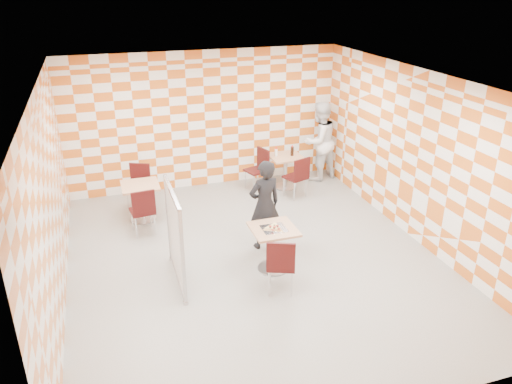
{
  "coord_description": "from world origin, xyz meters",
  "views": [
    {
      "loc": [
        -2.21,
        -6.92,
        4.42
      ],
      "look_at": [
        0.1,
        0.2,
        1.15
      ],
      "focal_mm": 35.0,
      "sensor_mm": 36.0,
      "label": 1
    }
  ],
  "objects_px": {
    "sport_bottle": "(276,152)",
    "chair_empty_near": "(143,208)",
    "chair_empty_far": "(139,183)",
    "chair_main_front": "(281,262)",
    "partition": "(175,236)",
    "man_white": "(319,141)",
    "empty_table": "(141,196)",
    "man_dark": "(265,205)",
    "second_table": "(285,166)",
    "soda_bottle": "(292,151)",
    "chair_second_side": "(259,166)",
    "chair_second_front": "(298,174)",
    "main_table": "(273,241)"
  },
  "relations": [
    {
      "from": "empty_table",
      "to": "man_dark",
      "type": "xyz_separation_m",
      "value": [
        1.93,
        -1.7,
        0.29
      ]
    },
    {
      "from": "main_table",
      "to": "chair_second_front",
      "type": "distance_m",
      "value": 2.89
    },
    {
      "from": "empty_table",
      "to": "second_table",
      "type": "bearing_deg",
      "value": 11.72
    },
    {
      "from": "chair_second_side",
      "to": "chair_empty_far",
      "type": "height_order",
      "value": "same"
    },
    {
      "from": "soda_bottle",
      "to": "chair_main_front",
      "type": "bearing_deg",
      "value": -113.95
    },
    {
      "from": "chair_second_side",
      "to": "second_table",
      "type": "bearing_deg",
      "value": -11.59
    },
    {
      "from": "empty_table",
      "to": "chair_main_front",
      "type": "height_order",
      "value": "chair_main_front"
    },
    {
      "from": "chair_empty_far",
      "to": "man_dark",
      "type": "bearing_deg",
      "value": -50.56
    },
    {
      "from": "empty_table",
      "to": "chair_main_front",
      "type": "distance_m",
      "value": 3.57
    },
    {
      "from": "empty_table",
      "to": "man_dark",
      "type": "distance_m",
      "value": 2.59
    },
    {
      "from": "chair_second_side",
      "to": "empty_table",
      "type": "bearing_deg",
      "value": -163.47
    },
    {
      "from": "chair_main_front",
      "to": "chair_second_side",
      "type": "relative_size",
      "value": 1.0
    },
    {
      "from": "empty_table",
      "to": "chair_empty_near",
      "type": "height_order",
      "value": "chair_empty_near"
    },
    {
      "from": "main_table",
      "to": "partition",
      "type": "bearing_deg",
      "value": 174.82
    },
    {
      "from": "main_table",
      "to": "soda_bottle",
      "type": "relative_size",
      "value": 3.26
    },
    {
      "from": "second_table",
      "to": "sport_bottle",
      "type": "height_order",
      "value": "sport_bottle"
    },
    {
      "from": "main_table",
      "to": "partition",
      "type": "height_order",
      "value": "partition"
    },
    {
      "from": "second_table",
      "to": "chair_empty_near",
      "type": "xyz_separation_m",
      "value": [
        -3.27,
        -1.32,
        0.04
      ]
    },
    {
      "from": "chair_empty_near",
      "to": "sport_bottle",
      "type": "relative_size",
      "value": 4.62
    },
    {
      "from": "chair_empty_far",
      "to": "man_white",
      "type": "bearing_deg",
      "value": 4.68
    },
    {
      "from": "second_table",
      "to": "sport_bottle",
      "type": "xyz_separation_m",
      "value": [
        -0.2,
        0.07,
        0.33
      ]
    },
    {
      "from": "chair_empty_far",
      "to": "chair_main_front",
      "type": "bearing_deg",
      "value": -66.08
    },
    {
      "from": "main_table",
      "to": "second_table",
      "type": "distance_m",
      "value": 3.44
    },
    {
      "from": "chair_empty_near",
      "to": "partition",
      "type": "height_order",
      "value": "partition"
    },
    {
      "from": "sport_bottle",
      "to": "chair_empty_near",
      "type": "bearing_deg",
      "value": -155.69
    },
    {
      "from": "chair_empty_far",
      "to": "partition",
      "type": "distance_m",
      "value": 2.95
    },
    {
      "from": "second_table",
      "to": "partition",
      "type": "xyz_separation_m",
      "value": [
        -2.95,
        -2.99,
        0.28
      ]
    },
    {
      "from": "chair_empty_far",
      "to": "second_table",
      "type": "bearing_deg",
      "value": 1.13
    },
    {
      "from": "second_table",
      "to": "chair_second_side",
      "type": "relative_size",
      "value": 0.81
    },
    {
      "from": "chair_second_front",
      "to": "chair_second_side",
      "type": "bearing_deg",
      "value": 129.46
    },
    {
      "from": "partition",
      "to": "man_dark",
      "type": "relative_size",
      "value": 0.97
    },
    {
      "from": "chair_second_side",
      "to": "sport_bottle",
      "type": "relative_size",
      "value": 4.62
    },
    {
      "from": "chair_empty_near",
      "to": "soda_bottle",
      "type": "relative_size",
      "value": 4.02
    },
    {
      "from": "empty_table",
      "to": "soda_bottle",
      "type": "relative_size",
      "value": 3.26
    },
    {
      "from": "partition",
      "to": "man_white",
      "type": "distance_m",
      "value": 5.07
    },
    {
      "from": "second_table",
      "to": "sport_bottle",
      "type": "relative_size",
      "value": 3.75
    },
    {
      "from": "chair_empty_near",
      "to": "man_white",
      "type": "distance_m",
      "value": 4.5
    },
    {
      "from": "chair_second_front",
      "to": "second_table",
      "type": "bearing_deg",
      "value": 94.08
    },
    {
      "from": "empty_table",
      "to": "soda_bottle",
      "type": "height_order",
      "value": "soda_bottle"
    },
    {
      "from": "empty_table",
      "to": "chair_main_front",
      "type": "bearing_deg",
      "value": -61.7
    },
    {
      "from": "second_table",
      "to": "chair_second_front",
      "type": "distance_m",
      "value": 0.64
    },
    {
      "from": "chair_main_front",
      "to": "man_dark",
      "type": "bearing_deg",
      "value": 80.62
    },
    {
      "from": "main_table",
      "to": "man_dark",
      "type": "xyz_separation_m",
      "value": [
        0.11,
        0.76,
        0.29
      ]
    },
    {
      "from": "main_table",
      "to": "man_white",
      "type": "distance_m",
      "value": 4.16
    },
    {
      "from": "soda_bottle",
      "to": "partition",
      "type": "bearing_deg",
      "value": -136.05
    },
    {
      "from": "chair_second_front",
      "to": "sport_bottle",
      "type": "height_order",
      "value": "sport_bottle"
    },
    {
      "from": "main_table",
      "to": "chair_main_front",
      "type": "bearing_deg",
      "value": -100.64
    },
    {
      "from": "chair_second_front",
      "to": "sport_bottle",
      "type": "relative_size",
      "value": 4.62
    },
    {
      "from": "main_table",
      "to": "chair_second_side",
      "type": "bearing_deg",
      "value": 75.49
    },
    {
      "from": "second_table",
      "to": "chair_main_front",
      "type": "distance_m",
      "value": 4.11
    }
  ]
}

